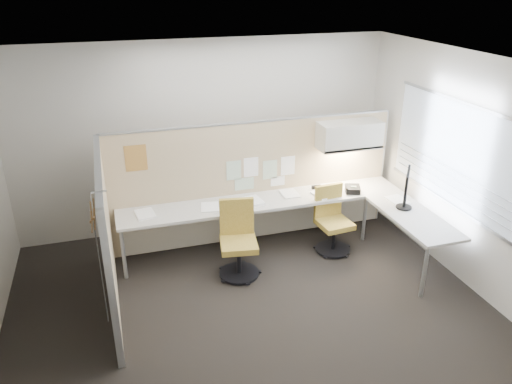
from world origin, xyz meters
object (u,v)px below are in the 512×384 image
object	(u,v)px
chair_left	(238,242)
chair_right	(332,222)
monitor	(406,187)
desk	(290,210)
phone	(352,189)

from	to	relation	value
chair_left	chair_right	size ratio (longest dim) A/B	1.06
chair_right	monitor	size ratio (longest dim) A/B	1.75
chair_left	chair_right	xyz separation A→B (m)	(1.41, 0.20, -0.03)
desk	chair_right	distance (m)	0.61
chair_left	chair_right	bearing A→B (deg)	17.38
phone	chair_left	bearing A→B (deg)	-147.66
chair_left	monitor	xyz separation A→B (m)	(2.23, -0.25, 0.58)
chair_left	phone	bearing A→B (deg)	22.42
chair_right	phone	bearing A→B (deg)	23.76
chair_left	chair_right	distance (m)	1.42
desk	phone	bearing A→B (deg)	0.72
chair_left	monitor	bearing A→B (deg)	3.09
chair_left	phone	distance (m)	1.88
phone	desk	bearing A→B (deg)	-159.91
desk	phone	distance (m)	0.96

